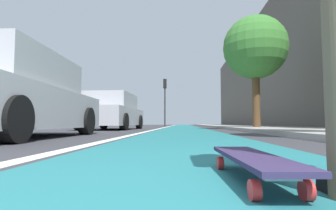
{
  "coord_description": "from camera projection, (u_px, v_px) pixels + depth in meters",
  "views": [
    {
      "loc": [
        -0.37,
        0.07,
        0.25
      ],
      "look_at": [
        12.15,
        0.74,
        1.11
      ],
      "focal_mm": 28.75,
      "sensor_mm": 36.0,
      "label": 1
    }
  ],
  "objects": [
    {
      "name": "parked_car_near",
      "position": [
        15.0,
        98.0,
        4.7
      ],
      "size": [
        4.41,
        1.91,
        1.46
      ],
      "color": "#B7B7BC",
      "rests_on": "ground"
    },
    {
      "name": "street_tree_mid",
      "position": [
        255.0,
        48.0,
        11.32
      ],
      "size": [
        2.67,
        2.67,
        4.79
      ],
      "color": "brown",
      "rests_on": "ground"
    },
    {
      "name": "lane_stripe_white",
      "position": [
        168.0,
        127.0,
        20.33
      ],
      "size": [
        52.0,
        0.16,
        0.01
      ],
      "primitive_type": "cube",
      "color": "silver",
      "rests_on": "ground"
    },
    {
      "name": "sidewalk_curb",
      "position": [
        234.0,
        126.0,
        18.1
      ],
      "size": [
        52.0,
        3.2,
        0.11
      ],
      "primitive_type": "cube",
      "color": "#9E9B93",
      "rests_on": "ground"
    },
    {
      "name": "ground_plane",
      "position": [
        184.0,
        130.0,
        10.31
      ],
      "size": [
        80.0,
        80.0,
        0.0
      ],
      "primitive_type": "plane",
      "color": "#38383D"
    },
    {
      "name": "traffic_light",
      "position": [
        165.0,
        93.0,
        23.18
      ],
      "size": [
        0.33,
        0.28,
        4.09
      ],
      "color": "#2D2D2D",
      "rests_on": "ground"
    },
    {
      "name": "building_facade",
      "position": [
        263.0,
        73.0,
        22.21
      ],
      "size": [
        40.0,
        1.2,
        8.86
      ],
      "primitive_type": "cube",
      "color": "#5E564D",
      "rests_on": "ground"
    },
    {
      "name": "skateboard",
      "position": [
        252.0,
        160.0,
        1.18
      ],
      "size": [
        0.85,
        0.24,
        0.11
      ],
      "color": "red",
      "rests_on": "ground"
    },
    {
      "name": "bike_lane_paint",
      "position": [
        183.0,
        126.0,
        24.26
      ],
      "size": [
        56.0,
        2.04,
        0.0
      ],
      "primitive_type": "cube",
      "color": "#237075",
      "rests_on": "ground"
    },
    {
      "name": "parked_car_mid",
      "position": [
        112.0,
        112.0,
        11.2
      ],
      "size": [
        4.59,
        2.03,
        1.48
      ],
      "color": "#B7B7BC",
      "rests_on": "ground"
    }
  ]
}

